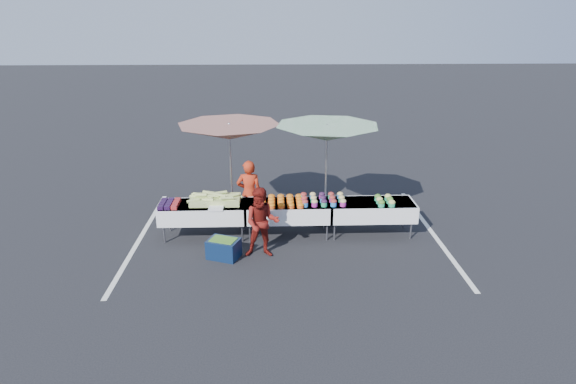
{
  "coord_description": "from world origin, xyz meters",
  "views": [
    {
      "loc": [
        -0.33,
        -9.57,
        4.5
      ],
      "look_at": [
        0.0,
        0.0,
        1.0
      ],
      "focal_mm": 30.0,
      "sensor_mm": 36.0,
      "label": 1
    }
  ],
  "objects_px": {
    "vendor": "(249,194)",
    "umbrella_right": "(327,134)",
    "table_center": "(288,210)",
    "customer": "(262,223)",
    "table_left": "(204,211)",
    "table_right": "(371,209)",
    "storage_bin": "(224,248)",
    "umbrella_left": "(229,133)"
  },
  "relations": [
    {
      "from": "table_center",
      "to": "customer",
      "type": "relative_size",
      "value": 1.3
    },
    {
      "from": "table_center",
      "to": "vendor",
      "type": "relative_size",
      "value": 1.21
    },
    {
      "from": "table_center",
      "to": "table_right",
      "type": "relative_size",
      "value": 1.0
    },
    {
      "from": "umbrella_right",
      "to": "storage_bin",
      "type": "relative_size",
      "value": 3.85
    },
    {
      "from": "table_left",
      "to": "customer",
      "type": "relative_size",
      "value": 1.3
    },
    {
      "from": "table_center",
      "to": "umbrella_right",
      "type": "height_order",
      "value": "umbrella_right"
    },
    {
      "from": "table_left",
      "to": "umbrella_right",
      "type": "bearing_deg",
      "value": 12.42
    },
    {
      "from": "storage_bin",
      "to": "umbrella_right",
      "type": "bearing_deg",
      "value": 57.05
    },
    {
      "from": "umbrella_right",
      "to": "storage_bin",
      "type": "distance_m",
      "value": 3.31
    },
    {
      "from": "table_center",
      "to": "umbrella_right",
      "type": "distance_m",
      "value": 1.86
    },
    {
      "from": "vendor",
      "to": "umbrella_left",
      "type": "distance_m",
      "value": 1.42
    },
    {
      "from": "umbrella_left",
      "to": "storage_bin",
      "type": "relative_size",
      "value": 3.57
    },
    {
      "from": "umbrella_left",
      "to": "table_right",
      "type": "bearing_deg",
      "value": -14.65
    },
    {
      "from": "table_right",
      "to": "vendor",
      "type": "bearing_deg",
      "value": 168.27
    },
    {
      "from": "vendor",
      "to": "umbrella_right",
      "type": "bearing_deg",
      "value": -175.74
    },
    {
      "from": "table_left",
      "to": "table_right",
      "type": "xyz_separation_m",
      "value": [
        3.6,
        0.0,
        0.0
      ]
    },
    {
      "from": "customer",
      "to": "storage_bin",
      "type": "bearing_deg",
      "value": -175.0
    },
    {
      "from": "table_right",
      "to": "umbrella_left",
      "type": "bearing_deg",
      "value": 165.35
    },
    {
      "from": "umbrella_left",
      "to": "table_left",
      "type": "bearing_deg",
      "value": -124.05
    },
    {
      "from": "table_center",
      "to": "umbrella_right",
      "type": "relative_size",
      "value": 0.68
    },
    {
      "from": "table_left",
      "to": "table_center",
      "type": "height_order",
      "value": "same"
    },
    {
      "from": "table_left",
      "to": "umbrella_right",
      "type": "height_order",
      "value": "umbrella_right"
    },
    {
      "from": "vendor",
      "to": "umbrella_left",
      "type": "relative_size",
      "value": 0.61
    },
    {
      "from": "table_right",
      "to": "customer",
      "type": "relative_size",
      "value": 1.3
    },
    {
      "from": "table_left",
      "to": "table_right",
      "type": "bearing_deg",
      "value": 0.0
    },
    {
      "from": "table_center",
      "to": "umbrella_right",
      "type": "xyz_separation_m",
      "value": [
        0.87,
        0.59,
        1.53
      ]
    },
    {
      "from": "table_center",
      "to": "customer",
      "type": "distance_m",
      "value": 1.1
    },
    {
      "from": "vendor",
      "to": "umbrella_right",
      "type": "height_order",
      "value": "umbrella_right"
    },
    {
      "from": "umbrella_left",
      "to": "umbrella_right",
      "type": "bearing_deg",
      "value": -5.69
    },
    {
      "from": "table_right",
      "to": "umbrella_right",
      "type": "relative_size",
      "value": 0.68
    },
    {
      "from": "customer",
      "to": "umbrella_right",
      "type": "bearing_deg",
      "value": 48.85
    },
    {
      "from": "customer",
      "to": "umbrella_left",
      "type": "xyz_separation_m",
      "value": [
        -0.72,
        1.75,
        1.4
      ]
    },
    {
      "from": "vendor",
      "to": "umbrella_left",
      "type": "height_order",
      "value": "umbrella_left"
    },
    {
      "from": "umbrella_right",
      "to": "table_center",
      "type": "bearing_deg",
      "value": -145.95
    },
    {
      "from": "table_center",
      "to": "umbrella_right",
      "type": "bearing_deg",
      "value": 34.05
    },
    {
      "from": "vendor",
      "to": "storage_bin",
      "type": "bearing_deg",
      "value": 76.54
    },
    {
      "from": "umbrella_right",
      "to": "table_right",
      "type": "bearing_deg",
      "value": -32.3
    },
    {
      "from": "table_left",
      "to": "umbrella_left",
      "type": "xyz_separation_m",
      "value": [
        0.54,
        0.8,
        1.53
      ]
    },
    {
      "from": "customer",
      "to": "umbrella_left",
      "type": "distance_m",
      "value": 2.35
    },
    {
      "from": "table_center",
      "to": "customer",
      "type": "height_order",
      "value": "customer"
    },
    {
      "from": "table_left",
      "to": "umbrella_right",
      "type": "distance_m",
      "value": 3.13
    },
    {
      "from": "vendor",
      "to": "customer",
      "type": "xyz_separation_m",
      "value": [
        0.31,
        -1.5,
        -0.06
      ]
    }
  ]
}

